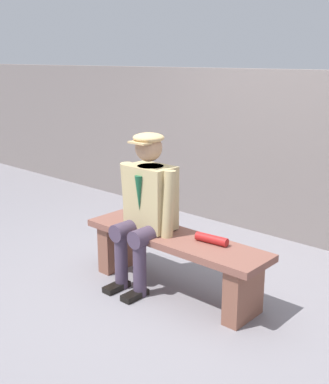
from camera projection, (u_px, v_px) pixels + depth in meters
The scene contains 5 objects.
ground_plane at pixel (174, 290), 4.09m from camera, with size 30.00×30.00×0.00m, color gray.
bench at pixel (174, 253), 4.00m from camera, with size 1.68×0.43×0.49m.
seated_man at pixel (146, 203), 4.02m from camera, with size 0.57×0.56×1.31m.
rolled_magazine at pixel (212, 239), 3.79m from camera, with size 0.07×0.07×0.27m, color #B21E1E.
stadium_wall at pixel (286, 155), 5.16m from camera, with size 12.00×0.24×1.78m, color slate.
Camera 1 is at (-2.43, 2.82, 1.90)m, focal length 45.47 mm.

